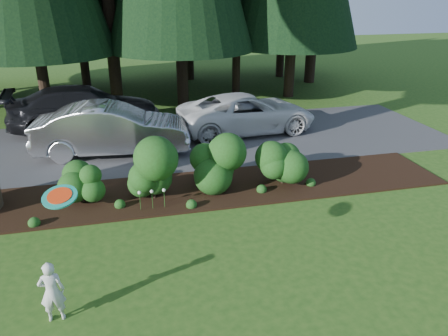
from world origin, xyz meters
The scene contains 10 objects.
ground centered at (0.00, 0.00, 0.00)m, with size 80.00×80.00×0.00m, color #244D16.
mulch_bed centered at (0.00, 3.25, 0.03)m, with size 16.00×2.50×0.05m, color black.
driveway centered at (0.00, 7.50, 0.01)m, with size 22.00×6.00×0.03m, color #38383A.
shrub_row centered at (0.77, 3.14, 0.81)m, with size 6.53×1.60×1.61m.
lily_cluster centered at (-0.30, 2.40, 0.50)m, with size 0.69×0.09×0.57m.
car_silver_wagon centered at (-1.20, 6.74, 0.86)m, with size 1.75×5.02×1.65m, color #B7B7BC.
car_white_suv centered at (3.77, 7.96, 0.75)m, with size 2.40×5.21×1.45m, color silver.
car_dark_suv centered at (-2.23, 9.80, 0.86)m, with size 2.31×5.69×1.65m, color black.
child centered at (-2.22, -1.13, 0.56)m, with size 0.41×0.27×1.12m, color silver.
frisbee centered at (-1.85, -1.25, 2.32)m, with size 0.53×0.51×0.21m.
Camera 1 is at (-0.83, -7.46, 5.19)m, focal length 35.00 mm.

